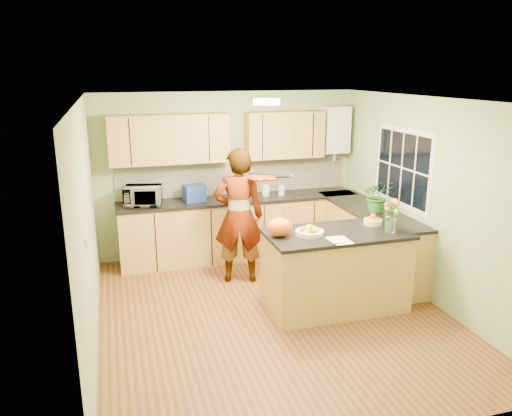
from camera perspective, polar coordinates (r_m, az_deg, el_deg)
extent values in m
plane|color=#543718|center=(6.08, 1.95, -11.95)|extent=(4.50, 4.50, 0.00)
cube|color=white|center=(5.41, 2.20, 12.28)|extent=(4.00, 4.50, 0.02)
cube|color=#93A979|center=(7.72, -3.21, 3.88)|extent=(4.00, 0.02, 2.50)
cube|color=#93A979|center=(3.69, 13.31, -9.87)|extent=(4.00, 0.02, 2.50)
cube|color=#93A979|center=(5.36, -18.70, -2.20)|extent=(0.02, 4.50, 2.50)
cube|color=#93A979|center=(6.51, 19.02, 0.84)|extent=(0.02, 4.50, 2.50)
cube|color=#AA8544|center=(7.67, -1.87, -2.37)|extent=(3.60, 0.60, 0.90)
cube|color=black|center=(7.53, -1.89, 1.01)|extent=(3.64, 0.62, 0.04)
cube|color=#AA8544|center=(7.27, 12.70, -3.78)|extent=(0.60, 2.20, 0.90)
cube|color=black|center=(7.13, 12.85, -0.22)|extent=(0.62, 2.24, 0.04)
cube|color=white|center=(7.74, -2.45, 3.54)|extent=(3.60, 0.02, 0.52)
cube|color=#AA8544|center=(7.31, -9.91, 7.78)|extent=(1.70, 0.34, 0.70)
cube|color=#AA8544|center=(7.70, 3.25, 8.37)|extent=(1.20, 0.34, 0.70)
cube|color=white|center=(8.03, 9.03, 8.86)|extent=(0.40, 0.30, 0.72)
cylinder|color=silver|center=(8.08, 8.91, 6.04)|extent=(0.06, 0.06, 0.20)
cube|color=white|center=(6.93, 16.37, 4.46)|extent=(0.01, 1.30, 1.05)
cube|color=black|center=(6.93, 16.34, 4.46)|extent=(0.01, 1.18, 0.92)
cube|color=white|center=(4.77, -18.79, -3.72)|extent=(0.02, 0.09, 0.09)
cylinder|color=#FFEABF|center=(5.69, 1.22, 12.05)|extent=(0.30, 0.30, 0.06)
cylinder|color=white|center=(5.69, 1.22, 12.35)|extent=(0.10, 0.10, 0.02)
cube|color=#AA8544|center=(6.12, 9.06, -7.19)|extent=(1.64, 0.82, 0.92)
cube|color=black|center=(5.96, 9.25, -2.90)|extent=(1.68, 0.86, 0.04)
cylinder|color=beige|center=(5.80, 6.14, -2.81)|extent=(0.33, 0.33, 0.05)
cylinder|color=beige|center=(6.31, 13.21, -1.55)|extent=(0.22, 0.22, 0.07)
cylinder|color=silver|center=(6.05, 15.18, -1.78)|extent=(0.10, 0.10, 0.20)
ellipsoid|color=orange|center=(5.70, 2.72, -2.19)|extent=(0.33, 0.30, 0.22)
cube|color=white|center=(5.65, 9.65, -3.66)|extent=(0.20, 0.28, 0.01)
imported|color=#E1A189|center=(6.66, -2.00, -0.92)|extent=(0.75, 0.58, 1.84)
imported|color=white|center=(7.25, -12.80, 1.37)|extent=(0.57, 0.44, 0.28)
cube|color=navy|center=(7.36, -7.07, 1.70)|extent=(0.34, 0.28, 0.24)
cylinder|color=silver|center=(7.54, -1.52, 1.99)|extent=(0.15, 0.15, 0.20)
sphere|color=black|center=(7.51, -1.52, 3.01)|extent=(0.07, 0.07, 0.07)
cylinder|color=beige|center=(7.64, 1.13, 2.03)|extent=(0.13, 0.13, 0.17)
cylinder|color=white|center=(7.67, 2.94, 2.01)|extent=(0.11, 0.11, 0.15)
imported|color=#2C7326|center=(6.92, 13.74, 1.35)|extent=(0.49, 0.45, 0.45)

